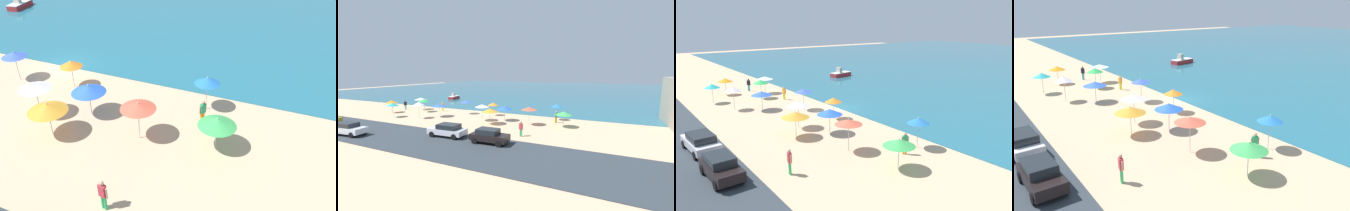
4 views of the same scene
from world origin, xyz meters
The scene contains 22 objects.
ground_plane centered at (0.00, 0.00, 0.00)m, with size 160.00×160.00×0.00m, color #D3AC86.
beach_umbrella_0 centered at (3.32, -6.96, 2.27)m, with size 2.11×2.11×2.55m.
beach_umbrella_1 centered at (-11.04, -10.81, 2.10)m, with size 1.85×1.85×2.41m.
beach_umbrella_2 centered at (15.11, -5.83, 1.88)m, with size 2.21×2.21×2.18m.
beach_umbrella_3 centered at (-1.92, -3.42, 2.17)m, with size 1.96×1.96×2.43m.
beach_umbrella_4 centered at (-14.72, -8.12, 1.99)m, with size 1.97×1.97×2.30m.
beach_umbrella_5 centered at (-10.03, -5.08, 2.15)m, with size 1.96×1.96×2.46m.
beach_umbrella_6 centered at (-6.53, -9.72, 2.35)m, with size 1.77×1.77×2.68m.
beach_umbrella_7 centered at (10.58, -6.61, 2.32)m, with size 2.13×2.13×2.57m.
beach_umbrella_8 centered at (2.89, -2.73, 1.94)m, with size 1.72×1.72×2.25m.
beach_umbrella_9 centered at (-12.51, -3.49, 2.12)m, with size 2.24×2.24×2.37m.
beach_umbrella_10 centered at (6.37, -5.51, 1.96)m, with size 2.29×2.29×2.28m.
beach_umbrella_11 centered at (5.46, -8.39, 1.99)m, with size 2.38×2.38×2.30m.
beach_umbrella_12 centered at (13.32, -1.91, 2.23)m, with size 1.75×1.75×2.52m.
beach_umbrella_13 centered at (-4.51, -7.26, 1.90)m, with size 2.36×2.36×2.19m.
bather_0 centered at (-7.59, -3.06, 0.94)m, with size 0.54×0.33×1.68m.
bather_1 centered at (11.53, -12.11, 0.99)m, with size 0.56×0.28×1.76m.
bather_2 centered at (13.62, -3.63, 0.96)m, with size 0.38×0.49×1.71m.
bather_3 centered at (-15.21, -4.78, 1.01)m, with size 0.46×0.40×1.79m.
parked_car_0 centered at (4.13, -15.80, 0.82)m, with size 4.38×2.15×1.45m.
parked_car_1 centered at (9.53, -15.88, 0.84)m, with size 3.99×1.94×1.49m.
skiff_nearshore centered at (-17.42, 12.86, 0.50)m, with size 2.27×4.47×1.62m.
Camera 4 is at (26.71, -18.86, 9.64)m, focal length 35.00 mm.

